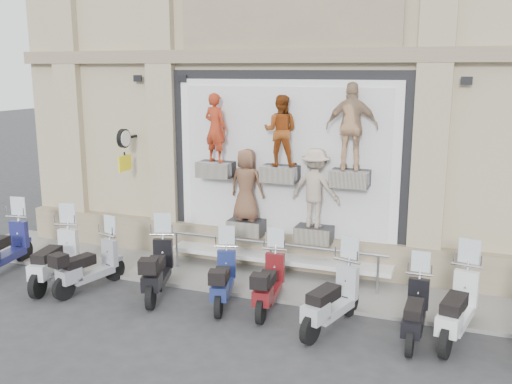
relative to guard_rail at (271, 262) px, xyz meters
The scene contains 15 objects.
ground 2.05m from the guard_rail, 90.00° to the right, with size 90.00×90.00×0.00m, color #303032.
sidewalk 0.44m from the guard_rail, 90.00° to the left, with size 16.00×2.20×0.08m, color gray.
building 7.46m from the guard_rail, 90.00° to the left, with size 14.00×8.60×12.00m, color tan, non-canonical shape.
shop_vitrine 2.07m from the guard_rail, 79.38° to the left, with size 5.60×0.83×4.30m.
guard_rail is the anchor object (origin of this frame).
clock_sign_bracket 4.57m from the guard_rail, behind, with size 0.10×0.80×1.02m.
scooter_a 6.12m from the guard_rail, 165.24° to the right, with size 0.59×2.01×1.63m, color navy, non-canonical shape.
scooter_b 4.65m from the guard_rail, 157.65° to the right, with size 0.59×2.04×1.66m, color silver, non-canonical shape.
scooter_c 3.85m from the guard_rail, 153.20° to the right, with size 0.54×1.84×1.49m, color gray, non-canonical shape.
scooter_d 2.46m from the guard_rail, 142.63° to the right, with size 0.57×1.95×1.58m, color black, non-canonical shape.
scooter_e 1.52m from the guard_rail, 109.42° to the right, with size 0.52×1.78×1.45m, color navy, non-canonical shape.
scooter_f 1.42m from the guard_rail, 72.07° to the right, with size 0.53×1.81×1.47m, color #5C0F13, non-canonical shape.
scooter_g 2.50m from the guard_rail, 44.73° to the right, with size 0.57×1.94×1.58m, color #A2A5A9, non-canonical shape.
scooter_h 3.59m from the guard_rail, 27.10° to the right, with size 0.51×1.74×1.42m, color black, non-canonical shape.
scooter_i 4.13m from the guard_rail, 19.86° to the right, with size 0.59×2.01×1.64m, color silver, non-canonical shape.
Camera 1 is at (3.88, -9.09, 4.58)m, focal length 40.00 mm.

